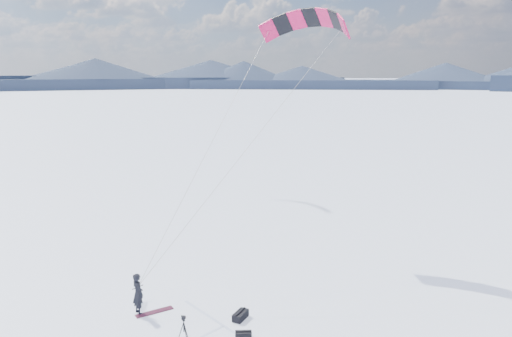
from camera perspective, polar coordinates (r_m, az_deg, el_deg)
horizon_hills at (r=18.23m, az=-9.51°, el=-7.15°), size 704.00×705.94×9.88m
snowkiter at (r=22.22m, az=-13.24°, el=-15.79°), size 0.51×0.70×1.76m
snowboard at (r=22.14m, az=-11.54°, el=-15.76°), size 1.61×0.32×0.04m
tripod at (r=18.74m, az=-8.25°, el=-17.74°), size 0.72×0.65×1.43m
gear_bag_a at (r=21.16m, az=-1.79°, el=-16.43°), size 0.89×0.76×0.36m
gear_bag_b at (r=19.90m, az=-1.44°, el=-18.43°), size 0.70×0.57×0.29m
power_kite at (r=29.71m, az=5.84°, el=16.07°), size 13.39×7.31×12.36m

